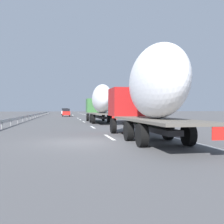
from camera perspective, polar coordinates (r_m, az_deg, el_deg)
ground_plane at (r=53.54m, az=-9.56°, el=-1.15°), size 260.00×260.00×0.00m
lane_stripe_0 at (r=15.83m, az=-0.58°, el=-5.41°), size 3.20×0.20×0.01m
lane_stripe_1 at (r=24.53m, az=-4.16°, el=-3.26°), size 3.20×0.20×0.01m
lane_stripe_2 at (r=34.92m, az=-6.07°, el=-2.09°), size 3.20×0.20×0.01m
lane_stripe_3 at (r=41.94m, az=-6.82°, el=-1.63°), size 3.20×0.20×0.01m
lane_stripe_4 at (r=48.91m, az=-7.35°, el=-1.31°), size 3.20×0.20×0.01m
lane_stripe_5 at (r=69.87m, az=-8.32°, el=-0.72°), size 3.20×0.20×0.01m
lane_stripe_6 at (r=73.33m, az=-8.42°, el=-0.66°), size 3.20×0.20×0.01m
lane_stripe_7 at (r=76.90m, az=-8.52°, el=-0.60°), size 3.20×0.20×0.01m
lane_stripe_8 at (r=97.34m, az=-8.95°, el=-0.33°), size 3.20×0.20×0.01m
edge_line_right at (r=58.88m, az=-4.28°, el=-0.97°), size 110.00×0.20×0.01m
truck_lead at (r=32.24m, az=-2.48°, el=2.21°), size 12.85×2.55×4.53m
truck_trailing at (r=14.31m, az=7.93°, el=4.58°), size 12.12×2.55×4.83m
car_black_suv at (r=90.98m, az=-10.09°, el=0.17°), size 4.29×1.84×1.82m
car_white_van at (r=75.21m, az=-10.07°, el=0.09°), size 4.51×1.88×1.87m
car_red_compact at (r=60.63m, az=-9.79°, el=-0.09°), size 4.11×1.73×1.76m
road_sign at (r=56.38m, az=-2.78°, el=1.39°), size 0.10×0.90×3.48m
tree_0 at (r=79.21m, az=-2.66°, el=2.72°), size 2.60×2.60×7.21m
tree_1 at (r=87.26m, az=-2.81°, el=2.34°), size 3.89×3.89×6.78m
tree_2 at (r=77.39m, az=-0.08°, el=1.83°), size 3.96×3.96×5.32m
tree_3 at (r=39.23m, az=7.80°, el=4.17°), size 3.26×3.26×6.48m
tree_4 at (r=44.73m, az=4.12°, el=3.20°), size 3.56×3.56×5.72m
guardrail_median at (r=56.74m, az=-15.68°, el=-0.48°), size 94.00×0.10×0.76m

